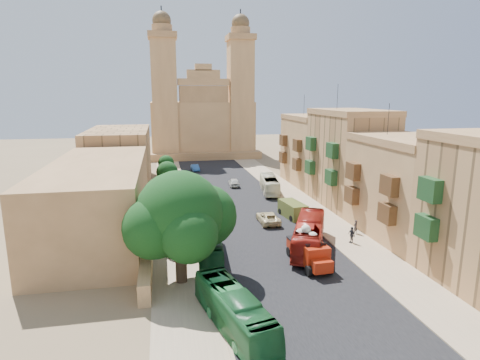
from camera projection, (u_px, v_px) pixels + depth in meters
name	position (u px, v px, depth m)	size (l,w,h in m)	color
ground	(302.00, 293.00, 32.68)	(260.00, 260.00, 0.00)	brown
road_surface	(235.00, 200.00, 61.47)	(14.00, 140.00, 0.01)	black
sidewalk_east	(294.00, 197.00, 63.27)	(5.00, 140.00, 0.01)	tan
sidewalk_west	(172.00, 203.00, 59.67)	(5.00, 140.00, 0.01)	tan
kerb_east	(279.00, 198.00, 62.78)	(0.25, 140.00, 0.12)	tan
kerb_west	(189.00, 202.00, 60.13)	(0.25, 140.00, 0.12)	tan
townhouse_b	(405.00, 187.00, 45.08)	(9.00, 14.00, 14.90)	#AD7E4E
townhouse_c	(349.00, 157.00, 58.26)	(9.00, 14.00, 17.40)	tan
townhouse_d	(313.00, 150.00, 71.84)	(9.00, 14.00, 15.90)	#AD7E4E
west_wall	(150.00, 219.00, 49.32)	(1.00, 40.00, 1.80)	#AD7E4E
west_building_low	(99.00, 199.00, 45.67)	(10.00, 28.00, 8.40)	#996E43
west_building_mid	(120.00, 158.00, 70.45)	(10.00, 22.00, 10.00)	tan
church	(202.00, 119.00, 106.13)	(28.00, 22.50, 36.30)	#AD7E4E
ficus_tree	(181.00, 218.00, 33.54)	(9.75, 8.97, 9.75)	#332619
street_tree_a	(172.00, 215.00, 41.54)	(3.56, 3.56, 5.48)	#332619
street_tree_b	(169.00, 195.00, 53.22)	(2.77, 2.77, 4.26)	#332619
street_tree_c	(167.00, 172.00, 64.58)	(3.50, 3.50, 5.39)	#332619
street_tree_d	(166.00, 163.00, 76.20)	(3.02, 3.02, 4.64)	#332619
red_truck	(309.00, 249.00, 37.84)	(2.80, 6.37, 3.64)	#A7230C
olive_pickup	(293.00, 210.00, 52.78)	(2.79, 5.12, 2.01)	#4F5A21
bus_green_south	(234.00, 310.00, 27.44)	(2.32, 9.93, 2.77)	#1E6430
bus_green_north	(209.00, 245.00, 39.56)	(2.22, 9.48, 2.64)	#124923
bus_red_east	(309.00, 234.00, 41.76)	(2.69, 11.48, 3.20)	#A31F15
bus_cream_east	(269.00, 184.00, 66.07)	(2.33, 9.95, 2.77)	#F6EFC9
car_blue_a	(212.00, 218.00, 50.76)	(1.41, 3.50, 1.19)	#557ECA
car_white_a	(220.00, 196.00, 61.46)	(1.43, 4.11, 1.35)	white
car_cream	(268.00, 218.00, 50.36)	(2.32, 5.03, 1.40)	beige
car_dkblue	(196.00, 183.00, 70.83)	(1.53, 3.76, 1.09)	#121043
car_white_b	(234.00, 182.00, 70.73)	(1.70, 4.23, 1.44)	beige
car_blue_b	(195.00, 168.00, 85.15)	(1.39, 3.98, 1.31)	#3165AC
pedestrian_a	(355.00, 227.00, 46.50)	(0.60, 0.39, 1.64)	#2F2C30
pedestrian_c	(352.00, 235.00, 43.57)	(1.07, 0.45, 1.83)	#31323A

